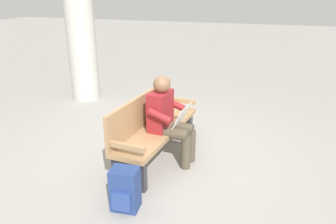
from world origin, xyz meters
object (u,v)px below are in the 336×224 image
at_px(person_seated, 168,118).
at_px(support_pillar, 78,1).
at_px(backpack, 125,190).
at_px(bench_near, 153,126).

xyz_separation_m(person_seated, support_pillar, (-2.00, -2.56, 1.36)).
height_order(person_seated, backpack, person_seated).
bearing_deg(support_pillar, person_seated, 51.96).
relative_size(backpack, support_pillar, 0.12).
bearing_deg(person_seated, backpack, -0.55).
relative_size(person_seated, backpack, 2.49).
bearing_deg(backpack, person_seated, 175.22).
height_order(bench_near, backpack, bench_near).
xyz_separation_m(backpack, support_pillar, (-3.13, -2.46, 1.75)).
distance_m(person_seated, backpack, 1.20).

